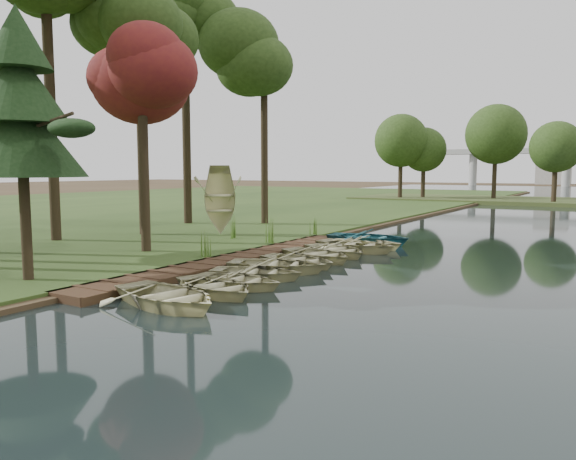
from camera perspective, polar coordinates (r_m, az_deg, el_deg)
The scene contains 25 objects.
ground at distance 21.29m, azimuth -1.70°, elevation -3.82°, with size 300.00×300.00×0.00m, color #3D2F1D.
boardwalk at distance 22.16m, azimuth -5.19°, elevation -3.06°, with size 1.60×16.00×0.30m, color #352314.
far_trees at distance 68.02m, azimuth 25.60°, elevation 7.83°, with size 45.60×5.60×8.80m.
building_b at distance 163.48m, azimuth 25.43°, elevation 6.33°, with size 8.00×8.00×12.00m, color #A5A5A0.
rowboat_0 at distance 15.29m, azimuth -12.19°, elevation -6.25°, with size 2.64×3.70×0.77m, color #C2BE8C.
rowboat_1 at distance 16.54m, azimuth -7.37°, elevation -5.39°, with size 2.31×3.24×0.67m, color #C2BE8C.
rowboat_2 at distance 17.41m, azimuth -5.17°, elevation -4.86°, with size 2.17×3.03×0.63m, color #C2BE8C.
rowboat_3 at distance 18.65m, azimuth -3.19°, elevation -4.09°, with size 2.21×3.10×0.64m, color #C2BE8C.
rowboat_4 at distance 19.86m, azimuth -1.07°, elevation -3.32°, with size 2.52×3.53×0.73m, color #C2BE8C.
rowboat_5 at distance 21.09m, azimuth 1.06°, elevation -2.87°, with size 2.26×3.17×0.66m, color #C2BE8C.
rowboat_6 at distance 22.43m, azimuth 2.98°, elevation -2.27°, with size 2.44×3.42×0.71m, color #C2BE8C.
rowboat_7 at distance 23.79m, azimuth 4.87°, elevation -1.82°, with size 2.39×3.34×0.69m, color #C2BE8C.
rowboat_8 at distance 25.17m, azimuth 6.91°, elevation -1.31°, with size 2.67×3.74×0.78m, color #C2BE8C.
rowboat_9 at distance 26.09m, azimuth 7.90°, elevation -1.15°, with size 2.42×3.39×0.70m, color #C2BE8C.
rowboat_10 at distance 27.59m, azimuth 8.15°, elevation -0.62°, with size 2.87×4.02×0.83m, color #2B6E79.
stored_rowboat at distance 29.77m, azimuth -6.97°, elevation 0.29°, with size 2.58×3.62×0.75m, color #C2BE8C.
tree_2 at distance 24.38m, azimuth -14.68°, elevation 16.05°, with size 3.96×3.96×9.43m.
tree_4 at distance 31.21m, azimuth -14.94°, elevation 18.38°, with size 4.64×4.64×12.20m.
tree_5 at distance 37.64m, azimuth -10.52°, elevation 21.34°, with size 4.84×4.84×15.62m.
tree_6 at distance 36.25m, azimuth -2.45°, elevation 16.54°, with size 4.78×4.78×12.07m.
pine_tree at distance 19.01m, azimuth -25.57°, elevation 11.04°, with size 3.80×3.80×8.26m.
reeds_0 at distance 22.15m, azimuth -8.32°, elevation -1.46°, with size 0.60×0.60×0.96m, color #3F661E.
reeds_1 at distance 25.94m, azimuth -1.70°, elevation -0.10°, with size 0.60×0.60×1.13m, color #3F661E.
reeds_2 at distance 27.91m, azimuth -5.79°, elevation 0.24°, with size 0.60×0.60×1.06m, color #3F661E.
reeds_3 at distance 29.49m, azimuth 2.64°, elevation 0.41°, with size 0.60×0.60×0.90m, color #3F661E.
Camera 1 is at (11.34, -17.64, 3.67)m, focal length 35.00 mm.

